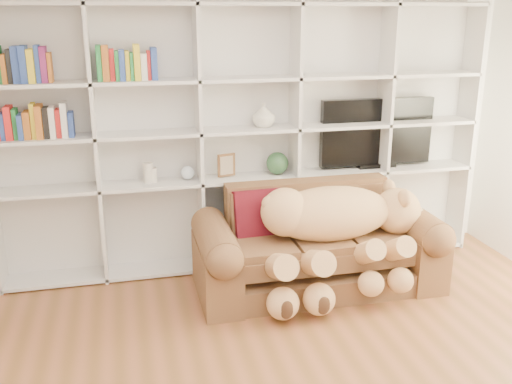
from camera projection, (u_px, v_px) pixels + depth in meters
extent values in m
cube|color=white|center=(243.00, 120.00, 5.28)|extent=(5.00, 0.02, 2.70)
cube|color=silver|center=(244.00, 137.00, 5.29)|extent=(4.40, 0.03, 2.40)
cube|color=silver|center=(97.00, 148.00, 4.85)|extent=(0.03, 0.35, 2.40)
cube|color=silver|center=(199.00, 143.00, 5.05)|extent=(0.03, 0.35, 2.40)
cube|color=silver|center=(294.00, 138.00, 5.24)|extent=(0.03, 0.35, 2.40)
cube|color=silver|center=(382.00, 133.00, 5.43)|extent=(0.03, 0.35, 2.40)
cube|color=silver|center=(465.00, 129.00, 5.63)|extent=(0.03, 0.35, 2.40)
cube|color=silver|center=(248.00, 259.00, 5.50)|extent=(4.40, 0.35, 0.03)
cube|color=silver|center=(248.00, 177.00, 5.25)|extent=(4.40, 0.35, 0.03)
cube|color=silver|center=(248.00, 129.00, 5.11)|extent=(4.40, 0.35, 0.03)
cube|color=silver|center=(247.00, 79.00, 4.98)|extent=(4.40, 0.35, 0.03)
cube|color=silver|center=(247.00, 4.00, 4.79)|extent=(4.40, 0.35, 0.03)
cube|color=brown|center=(317.00, 276.00, 4.98)|extent=(1.99, 0.80, 0.21)
cube|color=brown|center=(319.00, 244.00, 4.87)|extent=(1.47, 0.66, 0.28)
cube|color=brown|center=(306.00, 208.00, 5.16)|extent=(1.47, 0.19, 0.52)
cube|color=brown|center=(217.00, 270.00, 4.74)|extent=(0.30, 0.90, 0.52)
cube|color=brown|center=(411.00, 250.00, 5.13)|extent=(0.30, 0.90, 0.52)
cylinder|color=brown|center=(216.00, 241.00, 4.66)|extent=(0.30, 0.85, 0.30)
cylinder|color=brown|center=(414.00, 223.00, 5.05)|extent=(0.30, 0.85, 0.30)
ellipsoid|color=tan|center=(331.00, 214.00, 4.78)|extent=(1.06, 0.51, 0.46)
sphere|color=tan|center=(285.00, 212.00, 4.68)|extent=(0.40, 0.40, 0.40)
sphere|color=tan|center=(397.00, 211.00, 4.92)|extent=(0.40, 0.40, 0.40)
sphere|color=beige|center=(413.00, 216.00, 4.97)|extent=(0.20, 0.20, 0.20)
sphere|color=#3F2716|center=(421.00, 216.00, 4.99)|extent=(0.06, 0.06, 0.06)
ellipsoid|color=tan|center=(404.00, 198.00, 4.74)|extent=(0.10, 0.16, 0.16)
ellipsoid|color=tan|center=(389.00, 188.00, 5.00)|extent=(0.10, 0.16, 0.16)
sphere|color=tan|center=(270.00, 204.00, 4.62)|extent=(0.14, 0.14, 0.14)
cylinder|color=tan|center=(365.00, 253.00, 4.61)|extent=(0.17, 0.49, 0.36)
cylinder|color=tan|center=(394.00, 250.00, 4.66)|extent=(0.17, 0.49, 0.36)
cylinder|color=tan|center=(277.00, 266.00, 4.46)|extent=(0.20, 0.57, 0.41)
cylinder|color=tan|center=(313.00, 263.00, 4.52)|extent=(0.20, 0.57, 0.41)
sphere|color=tan|center=(371.00, 284.00, 4.52)|extent=(0.21, 0.21, 0.21)
sphere|color=tan|center=(401.00, 281.00, 4.58)|extent=(0.21, 0.21, 0.21)
sphere|color=tan|center=(283.00, 303.00, 4.38)|extent=(0.26, 0.26, 0.26)
sphere|color=tan|center=(319.00, 299.00, 4.45)|extent=(0.26, 0.26, 0.26)
cube|color=#510D0E|center=(258.00, 214.00, 4.88)|extent=(0.43, 0.26, 0.44)
cube|color=black|center=(376.00, 132.00, 5.47)|extent=(1.12, 0.08, 0.64)
cube|color=black|center=(374.00, 164.00, 5.57)|extent=(0.37, 0.18, 0.04)
cube|color=brown|center=(226.00, 165.00, 5.17)|extent=(0.17, 0.07, 0.21)
sphere|color=#29502F|center=(277.00, 163.00, 5.27)|extent=(0.21, 0.21, 0.21)
cylinder|color=beige|center=(148.00, 173.00, 5.02)|extent=(0.12, 0.12, 0.18)
cylinder|color=beige|center=(153.00, 175.00, 5.03)|extent=(0.09, 0.09, 0.13)
sphere|color=white|center=(188.00, 173.00, 5.10)|extent=(0.12, 0.12, 0.12)
imported|color=beige|center=(264.00, 115.00, 5.11)|extent=(0.23, 0.23, 0.22)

